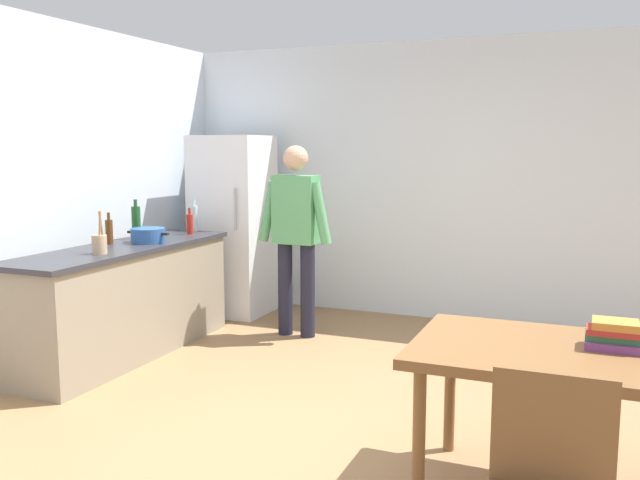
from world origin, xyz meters
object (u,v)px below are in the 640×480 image
object	(u,v)px
bottle_sauce_red	(190,224)
book_stack	(615,336)
person	(296,228)
dining_table	(565,365)
bottle_wine_green	(136,222)
cooking_pot	(148,235)
refrigerator	(233,225)
utensil_jar	(99,243)
bottle_water_clear	(194,218)
bottle_beer_brown	(109,231)

from	to	relation	value
bottle_sauce_red	book_stack	size ratio (longest dim) A/B	0.88
person	dining_table	xyz separation A→B (m)	(2.35, -2.15, -0.31)
bottle_wine_green	book_stack	bearing A→B (deg)	-20.38
bottle_wine_green	book_stack	xyz separation A→B (m)	(3.78, -1.40, -0.23)
bottle_sauce_red	cooking_pot	bearing A→B (deg)	-90.88
refrigerator	dining_table	xyz separation A→B (m)	(3.30, -2.70, -0.23)
refrigerator	bottle_sauce_red	xyz separation A→B (m)	(-0.02, -0.76, 0.10)
utensil_jar	book_stack	distance (m)	3.55
bottle_water_clear	bottle_sauce_red	size ratio (longest dim) A/B	1.25
cooking_pot	bottle_wine_green	distance (m)	0.30
cooking_pot	bottle_beer_brown	size ratio (longest dim) A/B	1.54
person	utensil_jar	world-z (taller)	person
dining_table	bottle_water_clear	distance (m)	4.01
dining_table	utensil_jar	world-z (taller)	utensil_jar
book_stack	bottle_beer_brown	bearing A→B (deg)	164.56
cooking_pot	utensil_jar	world-z (taller)	utensil_jar
cooking_pot	book_stack	size ratio (longest dim) A/B	1.46
cooking_pot	utensil_jar	size ratio (longest dim) A/B	1.25
person	cooking_pot	world-z (taller)	person
book_stack	dining_table	bearing A→B (deg)	-156.56
cooking_pot	utensil_jar	distance (m)	0.64
person	bottle_sauce_red	xyz separation A→B (m)	(-0.97, -0.21, 0.02)
person	bottle_wine_green	bearing A→B (deg)	-151.82
bottle_wine_green	utensil_jar	bearing A→B (deg)	-70.67
refrigerator	bottle_sauce_red	size ratio (longest dim) A/B	7.50
person	bottle_water_clear	world-z (taller)	person
utensil_jar	bottle_wine_green	distance (m)	0.85
cooking_pot	person	bearing A→B (deg)	39.88
book_stack	bottle_wine_green	bearing A→B (deg)	159.62
refrigerator	bottle_wine_green	size ratio (longest dim) A/B	5.29
bottle_water_clear	bottle_wine_green	distance (m)	0.65
bottle_beer_brown	book_stack	distance (m)	3.91
cooking_pot	bottle_water_clear	bearing A→B (deg)	94.24
dining_table	book_stack	size ratio (longest dim) A/B	5.11
dining_table	bottle_water_clear	world-z (taller)	bottle_water_clear
refrigerator	utensil_jar	distance (m)	2.01
bottle_water_clear	book_stack	xyz separation A→B (m)	(3.59, -2.03, -0.21)
bottle_beer_brown	bottle_wine_green	size ratio (longest dim) A/B	0.76
utensil_jar	bottle_water_clear	bearing A→B (deg)	93.90
dining_table	bottle_water_clear	size ratio (longest dim) A/B	4.67
book_stack	utensil_jar	bearing A→B (deg)	170.19
bottle_beer_brown	book_stack	xyz separation A→B (m)	(3.77, -1.04, -0.19)
refrigerator	cooking_pot	bearing A→B (deg)	-91.06
bottle_sauce_red	utensil_jar	bearing A→B (deg)	-88.65
refrigerator	bottle_beer_brown	xyz separation A→B (m)	(-0.26, -1.57, 0.11)
bottle_water_clear	bottle_sauce_red	bearing A→B (deg)	-69.41
refrigerator	book_stack	world-z (taller)	refrigerator
refrigerator	book_stack	distance (m)	4.37
dining_table	utensil_jar	bearing A→B (deg)	168.04
cooking_pot	bottle_sauce_red	size ratio (longest dim) A/B	1.67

